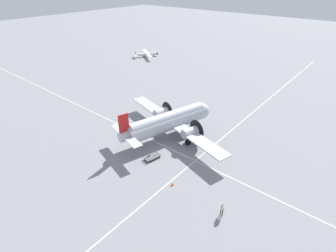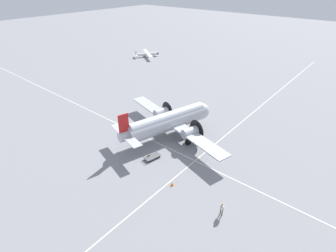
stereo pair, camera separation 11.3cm
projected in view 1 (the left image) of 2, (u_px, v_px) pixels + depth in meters
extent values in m
plane|color=gray|center=(168.00, 135.00, 42.59)|extent=(300.00, 300.00, 0.00)
cube|color=silver|center=(206.00, 152.00, 38.62)|extent=(120.00, 0.16, 0.01)
cube|color=silver|center=(157.00, 143.00, 40.79)|extent=(0.16, 120.00, 0.01)
cylinder|color=silver|center=(168.00, 122.00, 41.35)|extent=(14.27, 6.44, 2.74)
cylinder|color=silver|center=(168.00, 118.00, 40.97)|extent=(13.39, 5.46, 1.92)
sphere|color=silver|center=(202.00, 111.00, 44.81)|extent=(2.61, 2.61, 2.61)
cylinder|color=silver|center=(128.00, 135.00, 37.82)|extent=(3.05, 2.19, 1.51)
cube|color=red|center=(124.00, 124.00, 36.60)|extent=(1.52, 0.55, 3.16)
cube|color=silver|center=(126.00, 135.00, 37.58)|extent=(3.33, 7.52, 0.10)
cube|color=silver|center=(173.00, 122.00, 42.03)|extent=(8.41, 22.95, 0.20)
cylinder|color=silver|center=(161.00, 113.00, 44.94)|extent=(2.72, 2.10, 1.51)
cylinder|color=black|center=(167.00, 111.00, 45.59)|extent=(0.89, 3.06, 3.17)
sphere|color=black|center=(168.00, 110.00, 45.65)|extent=(0.53, 0.53, 0.53)
cylinder|color=silver|center=(190.00, 132.00, 39.33)|extent=(2.72, 2.10, 1.51)
cylinder|color=black|center=(197.00, 130.00, 39.98)|extent=(0.89, 3.06, 3.17)
sphere|color=black|center=(197.00, 130.00, 40.04)|extent=(0.53, 0.53, 0.53)
cylinder|color=#4C4C51|center=(160.00, 119.00, 45.37)|extent=(0.18, 0.18, 1.00)
cylinder|color=black|center=(160.00, 121.00, 45.62)|extent=(1.14, 0.59, 1.10)
cylinder|color=#4C4C51|center=(188.00, 139.00, 39.77)|extent=(0.18, 0.18, 1.00)
cylinder|color=black|center=(188.00, 142.00, 40.02)|extent=(1.14, 0.59, 1.10)
cylinder|color=#4C4C51|center=(194.00, 122.00, 44.89)|extent=(0.14, 0.14, 0.89)
cylinder|color=black|center=(194.00, 124.00, 45.12)|extent=(0.72, 0.36, 0.70)
cylinder|color=#473D2D|center=(222.00, 212.00, 28.31)|extent=(0.12, 0.12, 0.82)
cylinder|color=#473D2D|center=(221.00, 211.00, 28.48)|extent=(0.12, 0.12, 0.82)
cube|color=white|center=(222.00, 207.00, 28.03)|extent=(0.29, 0.43, 0.62)
sphere|color=tan|center=(223.00, 204.00, 27.81)|extent=(0.27, 0.27, 0.27)
cylinder|color=white|center=(224.00, 209.00, 27.87)|extent=(0.10, 0.10, 0.59)
cylinder|color=white|center=(221.00, 206.00, 28.22)|extent=(0.10, 0.10, 0.59)
cube|color=black|center=(222.00, 207.00, 27.95)|extent=(0.02, 0.05, 0.40)
cube|color=brown|center=(149.00, 157.00, 37.28)|extent=(0.43, 0.17, 0.48)
cube|color=#4A3520|center=(149.00, 155.00, 37.14)|extent=(0.16, 0.12, 0.02)
cube|color=#56565B|center=(152.00, 156.00, 37.18)|extent=(2.57, 1.63, 0.04)
cube|color=#56565B|center=(146.00, 158.00, 36.43)|extent=(0.27, 1.17, 0.04)
cylinder|color=#56565B|center=(143.00, 157.00, 36.86)|extent=(0.04, 0.04, 0.22)
cylinder|color=#56565B|center=(148.00, 161.00, 36.11)|extent=(0.04, 0.04, 0.22)
cylinder|color=black|center=(155.00, 153.00, 38.08)|extent=(0.29, 0.11, 0.28)
cylinder|color=black|center=(159.00, 157.00, 37.44)|extent=(0.29, 0.11, 0.28)
cylinder|color=black|center=(145.00, 158.00, 37.09)|extent=(0.29, 0.11, 0.28)
cylinder|color=black|center=(149.00, 161.00, 36.45)|extent=(0.29, 0.11, 0.28)
cylinder|color=white|center=(146.00, 54.00, 82.74)|extent=(6.16, 4.56, 0.84)
sphere|color=black|center=(157.00, 53.00, 83.60)|extent=(0.76, 0.76, 0.76)
cube|color=white|center=(147.00, 53.00, 82.64)|extent=(6.68, 9.13, 0.08)
cube|color=white|center=(135.00, 53.00, 81.59)|extent=(0.54, 0.39, 1.09)
cube|color=white|center=(135.00, 55.00, 81.86)|extent=(2.33, 3.08, 0.04)
cylinder|color=black|center=(154.00, 56.00, 83.64)|extent=(0.28, 0.22, 0.28)
cylinder|color=#4C4C51|center=(154.00, 55.00, 83.59)|extent=(0.06, 0.06, 0.21)
cylinder|color=black|center=(144.00, 56.00, 83.59)|extent=(0.28, 0.22, 0.28)
cylinder|color=#4C4C51|center=(144.00, 55.00, 83.54)|extent=(0.06, 0.06, 0.21)
cylinder|color=black|center=(145.00, 57.00, 82.33)|extent=(0.28, 0.22, 0.28)
cylinder|color=#4C4C51|center=(145.00, 57.00, 82.27)|extent=(0.06, 0.06, 0.21)
cube|color=orange|center=(172.00, 185.00, 32.56)|extent=(0.35, 0.35, 0.03)
cone|color=orange|center=(172.00, 184.00, 32.45)|extent=(0.30, 0.30, 0.47)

